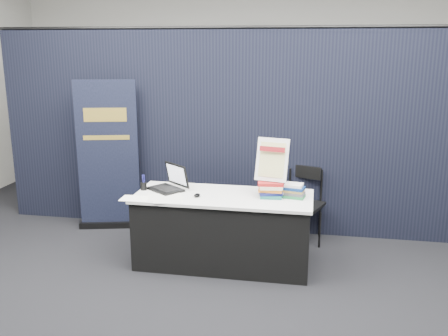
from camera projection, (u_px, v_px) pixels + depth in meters
floor at (213, 288)px, 4.72m from camera, size 8.00×8.00×0.00m
wall_back at (262, 74)px, 8.10m from camera, size 8.00×0.02×3.50m
drape_partition at (239, 133)px, 5.95m from camera, size 6.00×0.08×2.40m
display_table at (223, 230)px, 5.15m from camera, size 1.80×0.75×0.75m
laptop at (167, 183)px, 5.25m from camera, size 0.43×0.47×0.27m
mouse at (197, 195)px, 5.00m from camera, size 0.06×0.10×0.03m
brochure_left at (135, 198)px, 4.94m from camera, size 0.29×0.21×0.00m
brochure_mid at (169, 200)px, 4.88m from camera, size 0.31×0.25×0.00m
brochure_right at (165, 197)px, 5.00m from camera, size 0.40×0.35×0.00m
pen_cup at (144, 186)px, 5.23m from camera, size 0.07×0.07×0.08m
book_stack_tall at (271, 189)px, 4.97m from camera, size 0.26×0.22×0.16m
book_stack_short at (294, 191)px, 4.97m from camera, size 0.22×0.18×0.14m
info_sign at (272, 160)px, 4.93m from camera, size 0.34×0.19×0.44m
pullup_banner at (108, 164)px, 6.07m from camera, size 0.78×0.28×1.83m
stacking_chair at (305, 201)px, 5.78m from camera, size 0.50×0.51×0.85m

